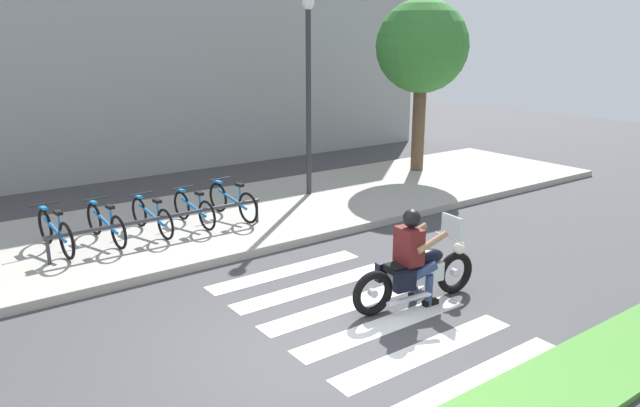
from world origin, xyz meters
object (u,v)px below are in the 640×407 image
at_px(bike_rack, 163,219).
at_px(street_lamp, 308,82).
at_px(rider, 413,250).
at_px(bicycle_2, 152,216).
at_px(motorcycle, 417,274).
at_px(tree_near_rack, 422,48).
at_px(bicycle_3, 194,209).
at_px(bicycle_1, 106,224).
at_px(bicycle_0, 55,232).
at_px(bicycle_4, 232,201).

relative_size(bike_rack, street_lamp, 0.87).
bearing_deg(rider, bicycle_2, 112.12).
bearing_deg(motorcycle, rider, 171.36).
height_order(rider, tree_near_rack, tree_near_rack).
distance_m(bicycle_3, tree_near_rack, 7.91).
relative_size(rider, street_lamp, 0.31).
bearing_deg(bicycle_2, bicycle_1, -179.95).
relative_size(bicycle_0, bicycle_1, 1.01).
xyz_separation_m(motorcycle, bicycle_2, (-2.08, 4.94, 0.02)).
bearing_deg(motorcycle, bicycle_0, 127.53).
bearing_deg(bicycle_4, bicycle_1, 179.99).
height_order(bicycle_1, tree_near_rack, tree_near_rack).
bearing_deg(bicycle_4, bicycle_2, 179.96).
height_order(street_lamp, tree_near_rack, tree_near_rack).
bearing_deg(rider, bike_rack, 114.61).
height_order(motorcycle, tree_near_rack, tree_near_rack).
relative_size(bike_rack, tree_near_rack, 0.84).
xyz_separation_m(rider, street_lamp, (2.11, 5.60, 1.94)).
xyz_separation_m(bicycle_4, street_lamp, (2.40, 0.68, 2.26)).
relative_size(bicycle_2, bike_rack, 0.41).
bearing_deg(street_lamp, bicycle_4, -164.21).
relative_size(motorcycle, bicycle_2, 1.31).
xyz_separation_m(bicycle_0, bicycle_4, (3.43, 0.00, -0.01)).
bearing_deg(motorcycle, bicycle_3, 103.89).
distance_m(motorcycle, bicycle_2, 5.36).
relative_size(bicycle_0, bicycle_3, 1.09).
bearing_deg(bicycle_4, bicycle_3, 179.97).
height_order(bicycle_0, bike_rack, bicycle_0).
distance_m(bicycle_4, street_lamp, 3.37).
bearing_deg(motorcycle, bicycle_4, 94.22).
bearing_deg(bicycle_2, street_lamp, 9.35).
height_order(motorcycle, street_lamp, street_lamp).
height_order(bicycle_3, tree_near_rack, tree_near_rack).
xyz_separation_m(motorcycle, bike_rack, (-2.08, 4.38, 0.10)).
xyz_separation_m(bicycle_1, bicycle_4, (2.57, -0.00, 0.01)).
relative_size(bicycle_2, tree_near_rack, 0.34).
bearing_deg(rider, motorcycle, -8.64).
bearing_deg(bicycle_1, rider, -59.87).
bearing_deg(rider, bicycle_1, 120.13).
height_order(bicycle_1, bicycle_2, bicycle_1).
distance_m(rider, bicycle_4, 4.94).
distance_m(bicycle_0, street_lamp, 6.28).
height_order(rider, bicycle_4, rider).
xyz_separation_m(bicycle_0, bicycle_3, (2.57, 0.00, -0.03)).
xyz_separation_m(bicycle_3, street_lamp, (3.25, 0.68, 2.28)).
xyz_separation_m(bicycle_3, bike_rack, (-0.86, -0.55, 0.08)).
bearing_deg(tree_near_rack, bicycle_3, -171.54).
distance_m(bicycle_4, bike_rack, 1.80).
height_order(motorcycle, bicycle_1, motorcycle).
height_order(motorcycle, bicycle_3, motorcycle).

